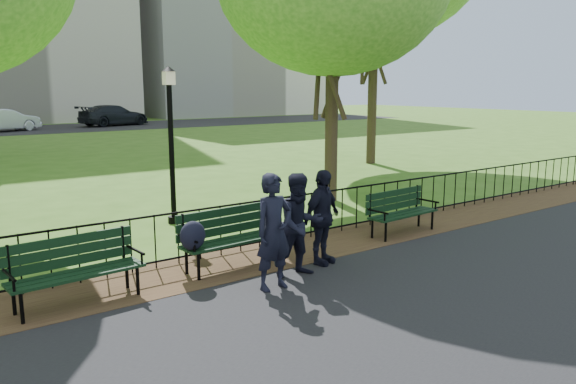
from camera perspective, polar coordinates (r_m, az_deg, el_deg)
ground at (r=8.43m, az=1.20°, el=-9.51°), size 120.00×120.00×0.00m
asphalt_path at (r=6.32m, az=21.22°, el=-17.47°), size 60.00×9.20×0.01m
dirt_strip at (r=9.60m, az=-4.28°, el=-6.91°), size 60.00×1.60×0.01m
iron_fence at (r=9.88m, az=-5.85°, el=-3.50°), size 24.06×0.06×1.00m
park_bench_main at (r=8.94m, az=-7.32°, el=-4.12°), size 1.97×0.68×1.04m
park_bench_left_a at (r=8.13m, az=-20.92°, el=-6.75°), size 1.80×0.67×1.00m
park_bench_right_a at (r=11.39m, az=11.28°, el=-1.51°), size 1.71×0.63×0.95m
lamppost at (r=12.11m, az=-11.79°, el=5.25°), size 0.30×0.30×3.32m
person_left at (r=8.06m, az=-1.44°, el=-4.05°), size 0.64×0.45×1.70m
person_mid at (r=8.62m, az=1.24°, el=-3.37°), size 0.83×0.50×1.61m
person_right at (r=9.22m, az=3.48°, el=-2.58°), size 0.99×0.63×1.57m
sedan_silver at (r=41.05m, az=-26.91°, el=6.53°), size 4.74×3.14×1.48m
sedan_dark at (r=44.23m, az=-17.27°, el=7.46°), size 5.65×3.35×1.53m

